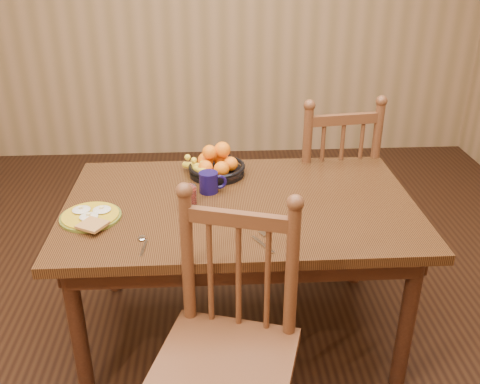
{
  "coord_description": "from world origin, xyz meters",
  "views": [
    {
      "loc": [
        -0.13,
        -2.18,
        1.87
      ],
      "look_at": [
        0.0,
        0.0,
        0.8
      ],
      "focal_mm": 40.0,
      "sensor_mm": 36.0,
      "label": 1
    }
  ],
  "objects": [
    {
      "name": "chair_far",
      "position": [
        0.56,
        0.64,
        0.52
      ],
      "size": [
        0.54,
        0.52,
        1.06
      ],
      "rotation": [
        0.0,
        0.0,
        3.28
      ],
      "color": "#4A2A16",
      "rests_on": "ground"
    },
    {
      "name": "fruit_bowl",
      "position": [
        -0.11,
        0.31,
        0.8
      ],
      "size": [
        0.32,
        0.32,
        0.17
      ],
      "color": "black",
      "rests_on": "dining_table"
    },
    {
      "name": "spoon",
      "position": [
        -0.41,
        -0.33,
        0.75
      ],
      "size": [
        0.04,
        0.16,
        0.01
      ],
      "rotation": [
        0.0,
        0.0,
        -0.08
      ],
      "color": "silver",
      "rests_on": "dining_table"
    },
    {
      "name": "dining_table",
      "position": [
        0.0,
        0.0,
        0.67
      ],
      "size": [
        1.6,
        1.0,
        0.75
      ],
      "color": "black",
      "rests_on": "ground"
    },
    {
      "name": "fork",
      "position": [
        0.07,
        -0.35,
        0.75
      ],
      "size": [
        0.08,
        0.18,
        0.0
      ],
      "rotation": [
        0.0,
        0.0,
        0.51
      ],
      "color": "silver",
      "rests_on": "dining_table"
    },
    {
      "name": "room",
      "position": [
        0.0,
        0.0,
        1.35
      ],
      "size": [
        4.52,
        5.02,
        2.72
      ],
      "color": "black",
      "rests_on": "ground"
    },
    {
      "name": "juice_glass",
      "position": [
        -0.23,
        -0.01,
        0.79
      ],
      "size": [
        0.06,
        0.06,
        0.09
      ],
      "color": "silver",
      "rests_on": "dining_table"
    },
    {
      "name": "chair_near",
      "position": [
        -0.08,
        -0.71,
        0.51
      ],
      "size": [
        0.59,
        0.58,
        1.05
      ],
      "rotation": [
        0.0,
        0.0,
        -0.29
      ],
      "color": "#4A2A16",
      "rests_on": "ground"
    },
    {
      "name": "coffee_mug",
      "position": [
        -0.14,
        0.11,
        0.8
      ],
      "size": [
        0.13,
        0.09,
        0.1
      ],
      "color": "#110B3D",
      "rests_on": "dining_table"
    },
    {
      "name": "breakfast_plate",
      "position": [
        -0.65,
        -0.12,
        0.76
      ],
      "size": [
        0.26,
        0.31,
        0.04
      ],
      "color": "#59601E",
      "rests_on": "dining_table"
    }
  ]
}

